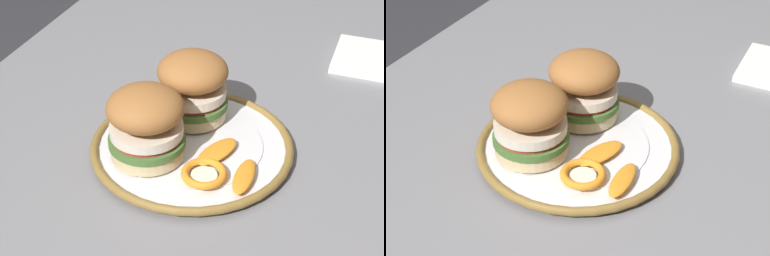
% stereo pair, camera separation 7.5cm
% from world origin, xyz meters
% --- Properties ---
extents(dining_table, '(1.35, 0.84, 0.74)m').
position_xyz_m(dining_table, '(0.00, 0.00, 0.64)').
color(dining_table, gray).
rests_on(dining_table, ground).
extents(dinner_plate, '(0.28, 0.28, 0.02)m').
position_xyz_m(dinner_plate, '(-0.02, 0.01, 0.75)').
color(dinner_plate, white).
rests_on(dinner_plate, dining_table).
extents(sandwich_half_left, '(0.12, 0.12, 0.10)m').
position_xyz_m(sandwich_half_left, '(-0.07, 0.06, 0.81)').
color(sandwich_half_left, beige).
rests_on(sandwich_half_left, dinner_plate).
extents(sandwich_half_right, '(0.11, 0.11, 0.10)m').
position_xyz_m(sandwich_half_right, '(0.04, 0.03, 0.81)').
color(sandwich_half_right, beige).
rests_on(sandwich_half_right, dinner_plate).
extents(orange_peel_curled, '(0.07, 0.07, 0.01)m').
position_xyz_m(orange_peel_curled, '(-0.09, -0.03, 0.76)').
color(orange_peel_curled, orange).
rests_on(orange_peel_curled, dinner_plate).
extents(orange_peel_strip_long, '(0.07, 0.03, 0.01)m').
position_xyz_m(orange_peel_strip_long, '(-0.08, -0.08, 0.76)').
color(orange_peel_strip_long, orange).
rests_on(orange_peel_strip_long, dinner_plate).
extents(orange_peel_strip_short, '(0.08, 0.06, 0.01)m').
position_xyz_m(orange_peel_strip_short, '(-0.04, -0.03, 0.76)').
color(orange_peel_strip_short, orange).
rests_on(orange_peel_strip_short, dinner_plate).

